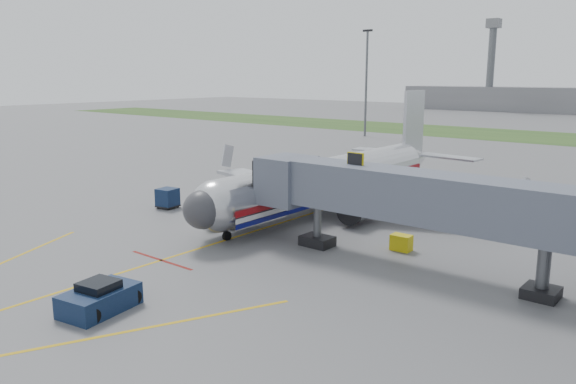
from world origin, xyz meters
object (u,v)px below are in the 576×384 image
Objects in this scene: baggage_tug at (239,190)px; ramp_worker at (208,219)px; airliner at (331,179)px; pushback_tug at (99,298)px; belt_loader at (236,219)px.

ramp_worker reaches higher than baggage_tug.
airliner is 13.22× the size of baggage_tug.
pushback_tug is (4.00, -26.29, -1.98)m from airliner.
pushback_tug is at bearing -116.31° from ramp_worker.
pushback_tug is at bearing -60.94° from baggage_tug.
baggage_tug is (-9.33, -2.31, -1.90)m from airliner.
airliner is 19.87× the size of ramp_worker.
pushback_tug is 17.74m from belt_loader.
airliner is 10.34m from belt_loader.
airliner reaches higher than ramp_worker.
baggage_tug is 10.13m from belt_loader.
belt_loader is (6.82, -7.48, -0.30)m from baggage_tug.
ramp_worker reaches higher than pushback_tug.
baggage_tug reaches higher than pushback_tug.
pushback_tug is 27.44m from baggage_tug.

